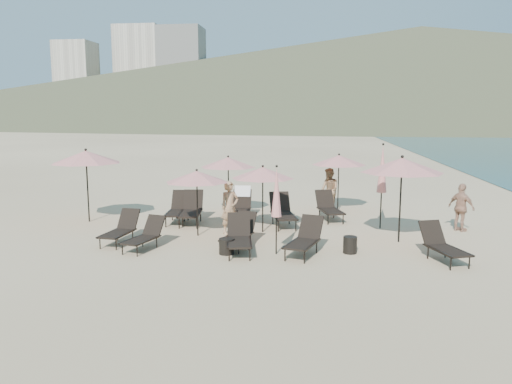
# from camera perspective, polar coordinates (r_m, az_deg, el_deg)

# --- Properties ---
(ground) EXTENTS (800.00, 800.00, 0.00)m
(ground) POSITION_cam_1_polar(r_m,az_deg,el_deg) (13.37, 3.65, -7.06)
(ground) COLOR #D6BA8C
(ground) RESTS_ON ground
(volcanic_headland) EXTENTS (690.00, 690.00, 55.00)m
(volcanic_headland) POSITION_cam_1_polar(r_m,az_deg,el_deg) (324.07, 20.13, 12.34)
(volcanic_headland) COLOR brown
(volcanic_headland) RESTS_ON ground
(hotel_skyline) EXTENTS (109.00, 82.00, 55.00)m
(hotel_skyline) POSITION_cam_1_polar(r_m,az_deg,el_deg) (300.01, -11.55, 12.57)
(hotel_skyline) COLOR beige
(hotel_skyline) RESTS_ON ground
(lounger_0) EXTENTS (0.76, 1.61, 0.89)m
(lounger_0) POSITION_cam_1_polar(r_m,az_deg,el_deg) (14.86, -15.21, -4.08)
(lounger_0) COLOR black
(lounger_0) RESTS_ON ground
(lounger_1) EXTENTS (0.92, 1.57, 0.85)m
(lounger_1) POSITION_cam_1_polar(r_m,az_deg,el_deg) (14.03, -12.61, -4.83)
(lounger_1) COLOR black
(lounger_1) RESTS_ON ground
(lounger_2) EXTENTS (0.91, 1.75, 0.96)m
(lounger_2) POSITION_cam_1_polar(r_m,az_deg,el_deg) (13.35, -1.95, -5.07)
(lounger_2) COLOR black
(lounger_2) RESTS_ON ground
(lounger_3) EXTENTS (0.89, 1.63, 0.89)m
(lounger_3) POSITION_cam_1_polar(r_m,az_deg,el_deg) (13.97, -1.90, -4.59)
(lounger_3) COLOR black
(lounger_3) RESTS_ON ground
(lounger_4) EXTENTS (1.08, 1.75, 0.94)m
(lounger_4) POSITION_cam_1_polar(r_m,az_deg,el_deg) (13.22, 5.58, -5.29)
(lounger_4) COLOR black
(lounger_4) RESTS_ON ground
(lounger_5) EXTENTS (1.10, 1.70, 0.91)m
(lounger_5) POSITION_cam_1_polar(r_m,az_deg,el_deg) (13.46, 20.56, -5.63)
(lounger_5) COLOR black
(lounger_5) RESTS_ON ground
(lounger_6) EXTENTS (0.83, 1.81, 1.01)m
(lounger_6) POSITION_cam_1_polar(r_m,az_deg,el_deg) (17.32, -8.85, -1.87)
(lounger_6) COLOR black
(lounger_6) RESTS_ON ground
(lounger_7) EXTENTS (0.91, 1.89, 1.04)m
(lounger_7) POSITION_cam_1_polar(r_m,az_deg,el_deg) (17.07, -7.43, -1.94)
(lounger_7) COLOR black
(lounger_7) RESTS_ON ground
(lounger_8) EXTENTS (0.76, 1.84, 1.13)m
(lounger_8) POSITION_cam_1_polar(r_m,az_deg,el_deg) (17.41, -1.73, -1.50)
(lounger_8) COLOR black
(lounger_8) RESTS_ON ground
(lounger_9) EXTENTS (1.10, 1.91, 1.04)m
(lounger_9) POSITION_cam_1_polar(r_m,az_deg,el_deg) (16.56, 3.05, -2.23)
(lounger_9) COLOR black
(lounger_9) RESTS_ON ground
(lounger_10) EXTENTS (1.07, 1.79, 0.97)m
(lounger_10) POSITION_cam_1_polar(r_m,az_deg,el_deg) (17.68, 8.33, -1.71)
(lounger_10) COLOR black
(lounger_10) RESTS_ON ground
(umbrella_open_0) EXTENTS (1.91, 1.91, 2.05)m
(umbrella_open_0) POSITION_cam_1_polar(r_m,az_deg,el_deg) (15.07, -6.78, 1.75)
(umbrella_open_0) COLOR black
(umbrella_open_0) RESTS_ON ground
(umbrella_open_1) EXTENTS (1.97, 1.97, 2.12)m
(umbrella_open_1) POSITION_cam_1_polar(r_m,az_deg,el_deg) (15.45, 0.78, 2.20)
(umbrella_open_1) COLOR black
(umbrella_open_1) RESTS_ON ground
(umbrella_open_2) EXTENTS (2.35, 2.35, 2.52)m
(umbrella_open_2) POSITION_cam_1_polar(r_m,az_deg,el_deg) (14.76, 16.34, 2.93)
(umbrella_open_2) COLOR black
(umbrella_open_2) RESTS_ON ground
(umbrella_open_3) EXTENTS (2.04, 2.04, 2.19)m
(umbrella_open_3) POSITION_cam_1_polar(r_m,az_deg,el_deg) (18.26, -3.20, 3.41)
(umbrella_open_3) COLOR black
(umbrella_open_3) RESTS_ON ground
(umbrella_open_4) EXTENTS (2.05, 2.05, 2.21)m
(umbrella_open_4) POSITION_cam_1_polar(r_m,az_deg,el_deg) (19.16, 9.45, 3.61)
(umbrella_open_4) COLOR black
(umbrella_open_4) RESTS_ON ground
(umbrella_open_5) EXTENTS (2.35, 2.35, 2.53)m
(umbrella_open_5) POSITION_cam_1_polar(r_m,az_deg,el_deg) (17.90, -18.86, 3.80)
(umbrella_open_5) COLOR black
(umbrella_open_5) RESTS_ON ground
(umbrella_closed_0) EXTENTS (0.28, 0.28, 2.37)m
(umbrella_closed_0) POSITION_cam_1_polar(r_m,az_deg,el_deg) (12.98, 2.36, -0.06)
(umbrella_closed_0) COLOR black
(umbrella_closed_0) RESTS_ON ground
(umbrella_closed_1) EXTENTS (0.32, 0.32, 2.77)m
(umbrella_closed_1) POSITION_cam_1_polar(r_m,az_deg,el_deg) (16.45, 14.23, 2.51)
(umbrella_closed_1) COLOR black
(umbrella_closed_1) RESTS_ON ground
(side_table_0) EXTENTS (0.41, 0.41, 0.42)m
(side_table_0) POSITION_cam_1_polar(r_m,az_deg,el_deg) (13.30, -3.38, -6.20)
(side_table_0) COLOR black
(side_table_0) RESTS_ON ground
(side_table_1) EXTENTS (0.37, 0.37, 0.45)m
(side_table_1) POSITION_cam_1_polar(r_m,az_deg,el_deg) (13.58, 10.70, -5.95)
(side_table_1) COLOR black
(side_table_1) RESTS_ON ground
(beachgoer_a) EXTENTS (0.71, 0.67, 1.64)m
(beachgoer_a) POSITION_cam_1_polar(r_m,az_deg,el_deg) (15.41, -3.01, -1.79)
(beachgoer_a) COLOR #A87F5B
(beachgoer_a) RESTS_ON ground
(beachgoer_b) EXTENTS (0.94, 1.01, 1.66)m
(beachgoer_b) POSITION_cam_1_polar(r_m,az_deg,el_deg) (19.13, 8.36, 0.23)
(beachgoer_b) COLOR #A37954
(beachgoer_b) RESTS_ON ground
(beachgoer_c) EXTENTS (0.87, 0.92, 1.52)m
(beachgoer_c) POSITION_cam_1_polar(r_m,az_deg,el_deg) (17.01, 22.42, -1.64)
(beachgoer_c) COLOR tan
(beachgoer_c) RESTS_ON ground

